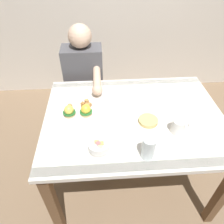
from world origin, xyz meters
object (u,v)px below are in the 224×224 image
(eggs_benedict_plate, at_px, (78,112))
(fruit_bowl, at_px, (99,146))
(coffee_mug, at_px, (179,126))
(diner_person, at_px, (84,80))
(fork, at_px, (164,106))
(water_glass_near, at_px, (148,149))
(dining_table, at_px, (133,127))
(side_plate, at_px, (148,122))

(eggs_benedict_plate, distance_m, fruit_bowl, 0.33)
(coffee_mug, bearing_deg, diner_person, 127.98)
(fork, bearing_deg, diner_person, 138.41)
(eggs_benedict_plate, distance_m, water_glass_near, 0.54)
(dining_table, bearing_deg, water_glass_near, -86.71)
(water_glass_near, bearing_deg, fork, 64.41)
(coffee_mug, distance_m, water_glass_near, 0.28)
(side_plate, xyz_separation_m, diner_person, (-0.43, 0.68, -0.10))
(fruit_bowl, bearing_deg, water_glass_near, -13.81)
(water_glass_near, distance_m, side_plate, 0.27)
(fork, distance_m, side_plate, 0.22)
(eggs_benedict_plate, relative_size, side_plate, 1.35)
(fork, relative_size, water_glass_near, 1.02)
(dining_table, distance_m, coffee_mug, 0.33)
(dining_table, height_order, water_glass_near, water_glass_near)
(coffee_mug, bearing_deg, water_glass_near, -142.49)
(dining_table, bearing_deg, fork, 21.00)
(dining_table, distance_m, eggs_benedict_plate, 0.40)
(diner_person, bearing_deg, dining_table, -59.14)
(fruit_bowl, distance_m, water_glass_near, 0.27)
(coffee_mug, height_order, side_plate, coffee_mug)
(dining_table, distance_m, diner_person, 0.70)
(diner_person, bearing_deg, side_plate, -57.57)
(side_plate, distance_m, diner_person, 0.82)
(dining_table, distance_m, fork, 0.26)
(eggs_benedict_plate, height_order, fruit_bowl, eggs_benedict_plate)
(coffee_mug, bearing_deg, eggs_benedict_plate, 161.95)
(coffee_mug, distance_m, side_plate, 0.19)
(coffee_mug, xyz_separation_m, side_plate, (-0.17, 0.09, -0.04))
(coffee_mug, height_order, fork, coffee_mug)
(eggs_benedict_plate, height_order, water_glass_near, water_glass_near)
(fruit_bowl, relative_size, side_plate, 0.60)
(fork, height_order, diner_person, diner_person)
(water_glass_near, xyz_separation_m, diner_person, (-0.38, 0.94, -0.15))
(coffee_mug, relative_size, diner_person, 0.10)
(fruit_bowl, height_order, fork, fruit_bowl)
(eggs_benedict_plate, xyz_separation_m, coffee_mug, (0.62, -0.20, 0.03))
(coffee_mug, xyz_separation_m, fork, (-0.02, 0.25, -0.05))
(fruit_bowl, distance_m, fork, 0.59)
(dining_table, height_order, coffee_mug, coffee_mug)
(fruit_bowl, xyz_separation_m, diner_person, (-0.12, 0.87, -0.12))
(fruit_bowl, bearing_deg, eggs_benedict_plate, 113.11)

